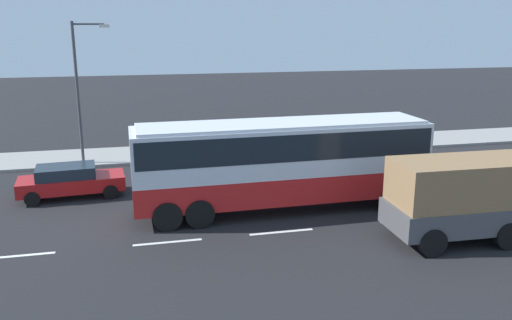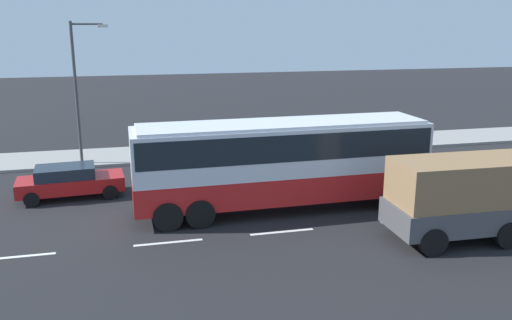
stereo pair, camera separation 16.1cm
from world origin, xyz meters
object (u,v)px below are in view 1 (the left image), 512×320
Objects in this scene: coach_bus at (282,156)px; car_red_compact at (70,180)px; cargo_truck at (492,195)px; pedestrian_near_curb at (394,129)px; street_lamp at (81,83)px.

coach_bus is 9.48m from car_red_compact.
cargo_truck reaches higher than pedestrian_near_curb.
street_lamp is (-18.44, -0.65, 3.38)m from pedestrian_near_curb.
cargo_truck is 14.81m from pedestrian_near_curb.
coach_bus is 7.85m from cargo_truck.
street_lamp is at bearing 131.44° from coach_bus.
car_red_compact is (-8.62, 3.65, -1.49)m from coach_bus.
coach_bus is at bearing -72.95° from pedestrian_near_curb.
cargo_truck is at bearing -41.66° from pedestrian_near_curb.
street_lamp reaches higher than coach_bus.
street_lamp is at bearing 82.43° from car_red_compact.
car_red_compact is 19.72m from pedestrian_near_curb.
cargo_truck is 1.06× the size of street_lamp.
coach_bus is at bearing -27.63° from car_red_compact.
coach_bus is 12.59m from street_lamp.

